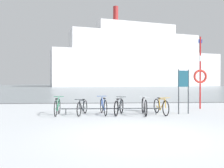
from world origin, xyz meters
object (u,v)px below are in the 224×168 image
Objects in this scene: bicycle_1 at (82,107)px; bicycle_5 at (161,107)px; info_sign at (184,84)px; bicycle_4 at (144,107)px; bicycle_3 at (119,107)px; rescue_post at (200,75)px; bicycle_2 at (103,106)px; bicycle_0 at (57,107)px; ferry_ship at (139,60)px.

bicycle_1 is 0.92× the size of bicycle_5.
info_sign is at bearing 0.98° from bicycle_1.
bicycle_5 is at bearing 10.25° from bicycle_4.
rescue_post is at bearing 23.35° from bicycle_3.
rescue_post is (5.37, 1.91, 1.51)m from bicycle_2.
bicycle_1 is (1.10, -0.02, -0.03)m from bicycle_0.
info_sign is 2.60m from rescue_post.
bicycle_1 is 0.03× the size of ferry_ship.
info_sign is at bearing -130.46° from rescue_post.
bicycle_5 is at bearing -2.00° from bicycle_3.
rescue_post is at bearing -97.12° from ferry_ship.
bicycle_4 is (2.77, -0.20, 0.04)m from bicycle_1.
ferry_ship is (12.53, 64.96, 7.92)m from bicycle_3.
info_sign reaches higher than bicycle_4.
bicycle_3 is at bearing -8.61° from bicycle_2.
bicycle_3 is 0.94× the size of bicycle_5.
bicycle_4 is (1.12, -0.21, 0.02)m from bicycle_3.
bicycle_3 is 0.95× the size of bicycle_4.
info_sign is 0.04× the size of ferry_ship.
bicycle_2 is 2.62m from bicycle_5.
ferry_ship is at bearing 80.72° from bicycle_5.
ferry_ship is (9.52, 64.89, 6.88)m from info_sign.
bicycle_2 reaches higher than bicycle_1.
bicycle_1 is 0.93× the size of bicycle_4.
bicycle_2 is at bearing -160.45° from rescue_post.
bicycle_4 is at bearing -10.69° from bicycle_3.
bicycle_0 is at bearing -164.91° from rescue_post.
bicycle_0 reaches higher than bicycle_5.
bicycle_2 is 0.85× the size of info_sign.
ferry_ship is at bearing 81.65° from info_sign.
bicycle_4 reaches higher than bicycle_1.
rescue_post reaches higher than bicycle_5.
bicycle_2 is 3.85m from info_sign.
rescue_post is at bearing 32.07° from bicycle_4.
bicycle_3 is 0.41× the size of rescue_post.
bicycle_5 is 0.03× the size of ferry_ship.
bicycle_4 is 66.64m from ferry_ship.
bicycle_5 is (4.67, -0.08, -0.01)m from bicycle_0.
bicycle_0 is 0.03× the size of ferry_ship.
bicycle_4 is at bearing -4.21° from bicycle_1.
bicycle_0 is 0.96× the size of bicycle_4.
info_sign is at bearing -98.35° from ferry_ship.
bicycle_0 is 4.67m from bicycle_5.
bicycle_0 reaches higher than bicycle_1.
bicycle_0 is 2.06m from bicycle_2.
bicycle_3 is 1.14m from bicycle_4.
bicycle_5 is 66.37m from ferry_ship.
bicycle_1 is 0.92× the size of bicycle_2.
bicycle_4 is at bearing -3.29° from bicycle_0.
bicycle_2 is at bearing 170.11° from bicycle_4.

